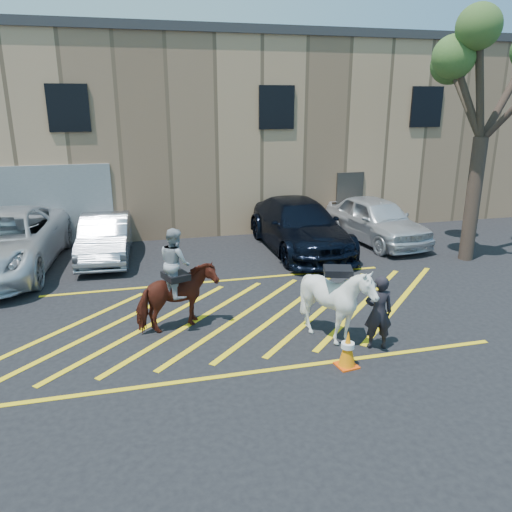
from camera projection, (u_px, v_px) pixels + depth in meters
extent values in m
plane|color=black|center=(237.00, 312.00, 11.92)|extent=(90.00, 90.00, 0.00)
imported|color=silver|center=(2.00, 242.00, 14.54)|extent=(3.51, 6.61, 1.77)
imported|color=#9397A0|center=(105.00, 237.00, 15.77)|extent=(1.68, 4.27, 1.38)
imported|color=black|center=(299.00, 226.00, 16.69)|extent=(2.41, 5.74, 1.66)
imported|color=silver|center=(376.00, 220.00, 17.67)|extent=(2.45, 4.88, 1.59)
imported|color=black|center=(378.00, 312.00, 9.98)|extent=(0.63, 0.49, 1.55)
cube|color=tan|center=(179.00, 132.00, 21.98)|extent=(32.00, 10.00, 7.00)
cube|color=#2D2D30|center=(175.00, 43.00, 20.89)|extent=(32.20, 10.20, 0.30)
cube|color=black|center=(68.00, 108.00, 16.05)|extent=(1.30, 0.08, 1.50)
cube|color=black|center=(277.00, 107.00, 17.70)|extent=(1.30, 0.08, 1.50)
cube|color=black|center=(426.00, 107.00, 19.11)|extent=(1.30, 0.08, 1.50)
cube|color=#38332D|center=(349.00, 201.00, 19.45)|extent=(1.10, 0.08, 2.20)
cube|color=yellow|center=(48.00, 337.00, 10.65)|extent=(4.20, 4.20, 0.01)
cube|color=yellow|center=(99.00, 331.00, 10.90)|extent=(4.20, 4.20, 0.01)
cube|color=yellow|center=(148.00, 326.00, 11.15)|extent=(4.20, 4.20, 0.01)
cube|color=yellow|center=(195.00, 321.00, 11.40)|extent=(4.20, 4.20, 0.01)
cube|color=yellow|center=(240.00, 317.00, 11.64)|extent=(4.20, 4.20, 0.01)
cube|color=yellow|center=(282.00, 312.00, 11.89)|extent=(4.20, 4.20, 0.01)
cube|color=yellow|center=(324.00, 308.00, 12.14)|extent=(4.20, 4.20, 0.01)
cube|color=yellow|center=(363.00, 304.00, 12.38)|extent=(4.20, 4.20, 0.01)
cube|color=yellow|center=(401.00, 300.00, 12.63)|extent=(4.20, 4.20, 0.01)
cube|color=yellow|center=(220.00, 281.00, 13.96)|extent=(9.50, 0.12, 0.01)
cube|color=yellow|center=(268.00, 370.00, 9.33)|extent=(9.50, 0.12, 0.01)
imported|color=#591E15|center=(177.00, 298.00, 10.82)|extent=(1.90, 1.32, 1.46)
imported|color=#94979E|center=(175.00, 262.00, 10.58)|extent=(0.77, 0.87, 1.49)
cube|color=black|center=(176.00, 276.00, 10.67)|extent=(0.62, 0.68, 0.14)
imported|color=white|center=(336.00, 303.00, 10.22)|extent=(1.80, 1.92, 1.75)
cube|color=black|center=(338.00, 271.00, 10.01)|extent=(0.67, 0.60, 0.14)
cube|color=#FD4B0A|center=(347.00, 365.00, 9.48)|extent=(0.43, 0.43, 0.03)
cone|color=orange|center=(348.00, 348.00, 9.37)|extent=(0.32, 0.32, 0.70)
cylinder|color=white|center=(348.00, 345.00, 9.35)|extent=(0.25, 0.25, 0.10)
cylinder|color=#4D392E|center=(473.00, 200.00, 15.35)|extent=(0.44, 0.44, 3.80)
cylinder|color=#48342B|center=(506.00, 96.00, 14.75)|extent=(1.76, 0.51, 2.68)
cylinder|color=#423828|center=(465.00, 102.00, 15.26)|extent=(0.33, 1.88, 2.34)
cylinder|color=#4B3C2E|center=(468.00, 100.00, 14.33)|extent=(1.40, 0.20, 2.39)
cylinder|color=#443729|center=(480.00, 87.00, 14.00)|extent=(1.16, 0.77, 3.11)
sphere|color=#41672C|center=(450.00, 65.00, 15.71)|extent=(1.20, 1.20, 1.20)
sphere|color=#466A2D|center=(454.00, 57.00, 13.84)|extent=(1.20, 1.20, 1.20)
sphere|color=#436029|center=(479.00, 26.00, 13.19)|extent=(1.20, 1.20, 1.20)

